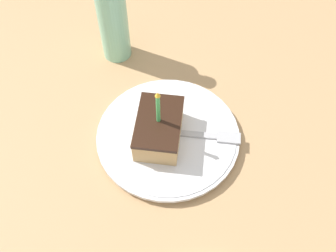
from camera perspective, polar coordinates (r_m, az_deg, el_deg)
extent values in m
cube|color=tan|center=(0.80, 0.60, -1.38)|extent=(2.40, 2.40, 0.04)
cylinder|color=silver|center=(0.76, 0.00, -1.53)|extent=(0.26, 0.26, 0.02)
cylinder|color=silver|center=(0.76, 0.00, -1.38)|extent=(0.28, 0.28, 0.01)
cube|color=tan|center=(0.73, -1.33, -0.55)|extent=(0.08, 0.12, 0.05)
cube|color=black|center=(0.71, -1.38, 0.66)|extent=(0.08, 0.12, 0.01)
cylinder|color=#4CBF66|center=(0.68, -1.44, 2.53)|extent=(0.01, 0.01, 0.07)
cone|color=yellow|center=(0.65, -1.52, 4.62)|extent=(0.01, 0.01, 0.01)
cube|color=#B2B2B7|center=(0.75, 1.65, -1.03)|extent=(0.14, 0.01, 0.00)
cube|color=#B2B2B7|center=(0.76, 8.80, -1.70)|extent=(0.05, 0.02, 0.00)
cylinder|color=#8CD1B2|center=(0.86, -7.95, 14.66)|extent=(0.06, 0.06, 0.18)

